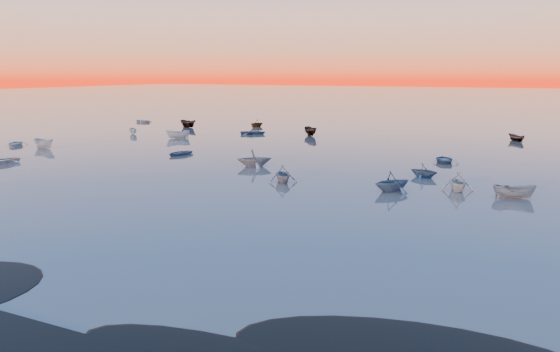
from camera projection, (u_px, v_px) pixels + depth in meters
The scene contains 6 objects.
ground at pixel (415, 125), 118.18m from camera, with size 600.00×600.00×0.00m, color #665B55.
mud_lobes at pixel (2, 288), 28.91m from camera, with size 140.00×6.00×0.07m, color black, non-canonical shape.
moored_fleet at pixel (342, 153), 76.64m from camera, with size 124.00×58.00×1.20m, color silver, non-canonical shape.
boat_near_left at pixel (16, 146), 84.31m from camera, with size 4.12×1.72×1.03m, color silver.
boat_near_center at pixel (514, 198), 49.47m from camera, with size 3.68×1.56×1.27m, color gray.
boat_near_right at pixel (457, 190), 52.63m from camera, with size 3.94×1.77×1.38m, color silver.
Camera 1 is at (25.18, -19.11, 11.28)m, focal length 35.00 mm.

